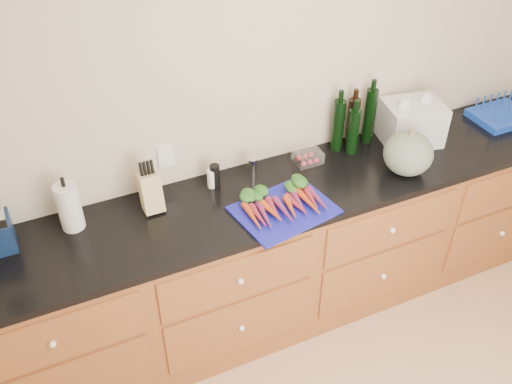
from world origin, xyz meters
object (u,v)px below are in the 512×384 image
cutting_board (284,210)px  carrots (281,201)px  dish_rack (502,114)px  squash (408,154)px  knife_block (151,192)px  tomato_box (308,157)px  paper_towel (69,207)px

cutting_board → carrots: (0.00, 0.04, 0.03)m
cutting_board → dish_rack: size_ratio=1.37×
squash → knife_block: (-1.36, 0.28, -0.02)m
squash → knife_block: size_ratio=1.33×
knife_block → tomato_box: knife_block is taller
paper_towel → squash: bearing=-9.6°
cutting_board → squash: bearing=1.9°
cutting_board → squash: (0.76, 0.02, 0.11)m
cutting_board → carrots: 0.05m
squash → paper_towel: size_ratio=1.08×
carrots → dish_rack: 1.66m
cutting_board → squash: size_ratio=1.79×
paper_towel → tomato_box: (1.30, 0.01, -0.09)m
squash → knife_block: 1.38m
tomato_box → cutting_board: bearing=-133.7°
cutting_board → knife_block: (-0.60, 0.30, 0.09)m
tomato_box → paper_towel: bearing=-179.6°
squash → knife_block: squash is taller
knife_block → dish_rack: size_ratio=0.58×
knife_block → tomato_box: 0.91m
paper_towel → dish_rack: (2.63, -0.08, -0.09)m
squash → dish_rack: size_ratio=0.77×
cutting_board → squash: 0.77m
squash → dish_rack: bearing=13.6°
carrots → squash: bearing=-0.9°
paper_towel → tomato_box: bearing=0.4°
squash → tomato_box: bearing=145.5°
cutting_board → dish_rack: (1.65, 0.24, 0.03)m
dish_rack → tomato_box: bearing=176.1°
tomato_box → dish_rack: (1.33, -0.09, 0.00)m
knife_block → dish_rack: knife_block is taller
knife_block → tomato_box: size_ratio=1.36×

